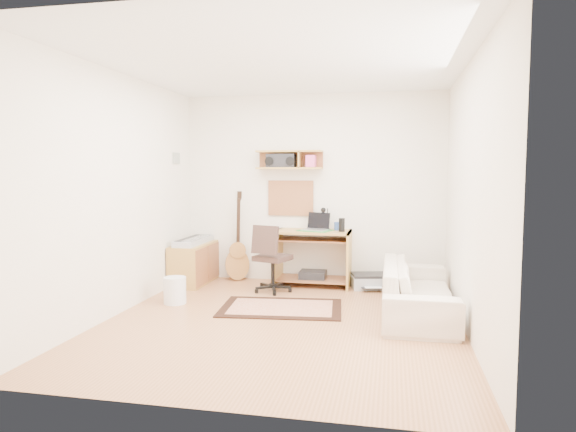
% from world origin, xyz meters
% --- Properties ---
extents(floor, '(3.60, 4.00, 0.01)m').
position_xyz_m(floor, '(0.00, 0.00, -0.01)').
color(floor, '#B97C4D').
rests_on(floor, ground).
extents(ceiling, '(3.60, 4.00, 0.01)m').
position_xyz_m(ceiling, '(0.00, 0.00, 2.60)').
color(ceiling, white).
rests_on(ceiling, ground).
extents(back_wall, '(3.60, 0.01, 2.60)m').
position_xyz_m(back_wall, '(0.00, 2.00, 1.30)').
color(back_wall, white).
rests_on(back_wall, ground).
extents(left_wall, '(0.01, 4.00, 2.60)m').
position_xyz_m(left_wall, '(-1.80, 0.00, 1.30)').
color(left_wall, white).
rests_on(left_wall, ground).
extents(right_wall, '(0.01, 4.00, 2.60)m').
position_xyz_m(right_wall, '(1.80, 0.00, 1.30)').
color(right_wall, white).
rests_on(right_wall, ground).
extents(wall_shelf, '(0.90, 0.25, 0.26)m').
position_xyz_m(wall_shelf, '(-0.30, 1.88, 1.70)').
color(wall_shelf, '#BF9143').
rests_on(wall_shelf, back_wall).
extents(cork_board, '(0.64, 0.03, 0.49)m').
position_xyz_m(cork_board, '(-0.30, 1.98, 1.17)').
color(cork_board, tan).
rests_on(cork_board, back_wall).
extents(wall_photo, '(0.02, 0.20, 0.15)m').
position_xyz_m(wall_photo, '(-1.79, 1.50, 1.72)').
color(wall_photo, '#4C8CBF').
rests_on(wall_photo, left_wall).
extents(desk, '(1.00, 0.55, 0.75)m').
position_xyz_m(desk, '(0.06, 1.73, 0.38)').
color(desk, '#BF9143').
rests_on(desk, floor).
extents(laptop, '(0.40, 0.40, 0.24)m').
position_xyz_m(laptop, '(0.09, 1.71, 0.87)').
color(laptop, silver).
rests_on(laptop, desk).
extents(speaker, '(0.08, 0.08, 0.18)m').
position_xyz_m(speaker, '(0.45, 1.68, 0.84)').
color(speaker, black).
rests_on(speaker, desk).
extents(desk_lamp, '(0.10, 0.10, 0.30)m').
position_xyz_m(desk_lamp, '(0.23, 1.87, 0.90)').
color(desk_lamp, black).
rests_on(desk_lamp, desk).
extents(pencil_cup, '(0.08, 0.08, 0.11)m').
position_xyz_m(pencil_cup, '(0.37, 1.83, 0.81)').
color(pencil_cup, '#325198').
rests_on(pencil_cup, desk).
extents(boombox, '(0.39, 0.18, 0.20)m').
position_xyz_m(boombox, '(-0.41, 1.87, 1.68)').
color(boombox, black).
rests_on(boombox, wall_shelf).
extents(rug, '(1.43, 1.03, 0.02)m').
position_xyz_m(rug, '(-0.12, 0.50, 0.01)').
color(rug, beige).
rests_on(rug, floor).
extents(task_chair, '(0.57, 0.57, 0.88)m').
position_xyz_m(task_chair, '(-0.39, 1.27, 0.44)').
color(task_chair, '#372720').
rests_on(task_chair, floor).
extents(cabinet, '(0.40, 0.90, 0.55)m').
position_xyz_m(cabinet, '(-1.58, 1.55, 0.28)').
color(cabinet, '#BF9143').
rests_on(cabinet, floor).
extents(music_keyboard, '(0.27, 0.86, 0.08)m').
position_xyz_m(music_keyboard, '(-1.58, 1.55, 0.59)').
color(music_keyboard, '#B2B5BA').
rests_on(music_keyboard, cabinet).
extents(guitar, '(0.40, 0.33, 1.27)m').
position_xyz_m(guitar, '(-1.05, 1.86, 0.64)').
color(guitar, '#B57837').
rests_on(guitar, floor).
extents(waste_basket, '(0.34, 0.34, 0.31)m').
position_xyz_m(waste_basket, '(-1.38, 0.47, 0.16)').
color(waste_basket, white).
rests_on(waste_basket, floor).
extents(printer, '(0.55, 0.47, 0.18)m').
position_xyz_m(printer, '(0.82, 1.73, 0.09)').
color(printer, '#A5A8AA').
rests_on(printer, floor).
extents(sofa, '(0.55, 1.88, 0.74)m').
position_xyz_m(sofa, '(1.38, 0.59, 0.37)').
color(sofa, beige).
rests_on(sofa, floor).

